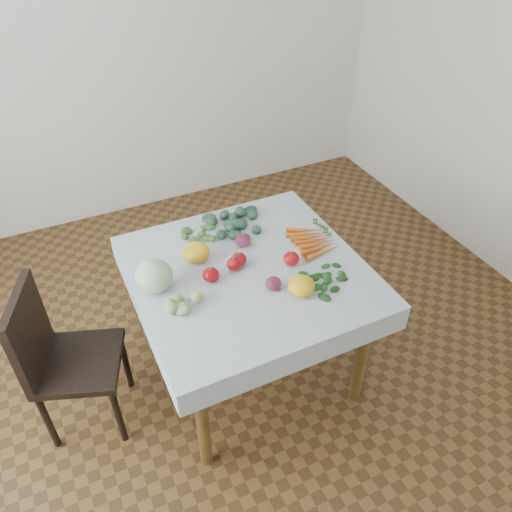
{
  "coord_description": "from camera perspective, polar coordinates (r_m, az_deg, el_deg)",
  "views": [
    {
      "loc": [
        -0.78,
        -1.73,
        2.37
      ],
      "look_at": [
        0.05,
        0.01,
        0.82
      ],
      "focal_mm": 35.0,
      "sensor_mm": 36.0,
      "label": 1
    }
  ],
  "objects": [
    {
      "name": "back_wall",
      "position": [
        3.94,
        -14.34,
        22.79
      ],
      "size": [
        4.0,
        0.04,
        2.7
      ],
      "primitive_type": "cube",
      "color": "white",
      "rests_on": "ground"
    },
    {
      "name": "heirloom_front",
      "position": [
        2.34,
        5.22,
        -3.41
      ],
      "size": [
        0.16,
        0.16,
        0.09
      ],
      "primitive_type": "ellipsoid",
      "rotation": [
        0.0,
        0.0,
        0.32
      ],
      "color": "yellow",
      "rests_on": "tablecloth"
    },
    {
      "name": "ground",
      "position": [
        3.03,
        -0.75,
        -12.51
      ],
      "size": [
        4.0,
        4.0,
        0.0
      ],
      "primitive_type": "plane",
      "color": "brown"
    },
    {
      "name": "tomato_d",
      "position": [
        2.47,
        -2.54,
        -0.91
      ],
      "size": [
        0.08,
        0.08,
        0.06
      ],
      "primitive_type": "ellipsoid",
      "rotation": [
        0.0,
        0.0,
        -0.03
      ],
      "color": "#A90B11",
      "rests_on": "tablecloth"
    },
    {
      "name": "cabbage",
      "position": [
        2.38,
        -11.57,
        -2.26
      ],
      "size": [
        0.19,
        0.19,
        0.16
      ],
      "primitive_type": "ellipsoid",
      "rotation": [
        0.0,
        0.0,
        0.1
      ],
      "color": "#AFC5A4",
      "rests_on": "tablecloth"
    },
    {
      "name": "chair",
      "position": [
        2.62,
        -21.63,
        -10.3
      ],
      "size": [
        0.51,
        0.51,
        0.88
      ],
      "color": "black",
      "rests_on": "ground"
    },
    {
      "name": "carrot_bunch",
      "position": [
        2.66,
        6.56,
        1.74
      ],
      "size": [
        0.22,
        0.29,
        0.03
      ],
      "color": "#E25919",
      "rests_on": "tablecloth"
    },
    {
      "name": "tomatillo_cluster",
      "position": [
        2.29,
        -8.15,
        -5.54
      ],
      "size": [
        0.16,
        0.12,
        0.05
      ],
      "color": "#97B065",
      "rests_on": "tablecloth"
    },
    {
      "name": "table",
      "position": [
        2.55,
        -0.87,
        -3.3
      ],
      "size": [
        1.0,
        1.0,
        0.75
      ],
      "color": "brown",
      "rests_on": "ground"
    },
    {
      "name": "dill_bunch",
      "position": [
        2.72,
        -6.25,
        2.49
      ],
      "size": [
        0.21,
        0.17,
        0.02
      ],
      "color": "#4B7E39",
      "rests_on": "tablecloth"
    },
    {
      "name": "tablecloth",
      "position": [
        2.49,
        -0.89,
        -1.6
      ],
      "size": [
        1.12,
        1.12,
        0.01
      ],
      "primitive_type": "cube",
      "color": "white",
      "rests_on": "table"
    },
    {
      "name": "tomato_c",
      "position": [
        2.49,
        -1.98,
        -0.4
      ],
      "size": [
        0.08,
        0.08,
        0.07
      ],
      "primitive_type": "ellipsoid",
      "rotation": [
        0.0,
        0.0,
        0.01
      ],
      "color": "#A90B11",
      "rests_on": "tablecloth"
    },
    {
      "name": "onion_a",
      "position": [
        2.62,
        -1.45,
        1.83
      ],
      "size": [
        0.11,
        0.11,
        0.07
      ],
      "primitive_type": "ellipsoid",
      "rotation": [
        0.0,
        0.0,
        -0.43
      ],
      "color": "#561833",
      "rests_on": "tablecloth"
    },
    {
      "name": "basil_bunch",
      "position": [
        2.45,
        8.63,
        -2.56
      ],
      "size": [
        0.27,
        0.18,
        0.01
      ],
      "color": "#1E4F18",
      "rests_on": "tablecloth"
    },
    {
      "name": "kale_bunch",
      "position": [
        2.79,
        -1.77,
        4.08
      ],
      "size": [
        0.32,
        0.28,
        0.04
      ],
      "color": "#325242",
      "rests_on": "tablecloth"
    },
    {
      "name": "tomato_a",
      "position": [
        2.41,
        -5.19,
        -2.14
      ],
      "size": [
        0.1,
        0.1,
        0.07
      ],
      "primitive_type": "ellipsoid",
      "rotation": [
        0.0,
        0.0,
        -0.3
      ],
      "color": "#A90B11",
      "rests_on": "tablecloth"
    },
    {
      "name": "onion_b",
      "position": [
        2.36,
        2.01,
        -3.17
      ],
      "size": [
        0.08,
        0.08,
        0.07
      ],
      "primitive_type": "ellipsoid",
      "rotation": [
        0.0,
        0.0,
        -0.03
      ],
      "color": "#561833",
      "rests_on": "tablecloth"
    },
    {
      "name": "heirloom_back",
      "position": [
        2.53,
        -6.85,
        0.42
      ],
      "size": [
        0.16,
        0.16,
        0.1
      ],
      "primitive_type": "ellipsoid",
      "rotation": [
        0.0,
        0.0,
        0.17
      ],
      "color": "yellow",
      "rests_on": "tablecloth"
    },
    {
      "name": "tomato_b",
      "position": [
        2.5,
        4.07,
        -0.29
      ],
      "size": [
        0.1,
        0.1,
        0.07
      ],
      "primitive_type": "ellipsoid",
      "rotation": [
        0.0,
        0.0,
        0.33
      ],
      "color": "#A90B11",
      "rests_on": "tablecloth"
    }
  ]
}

